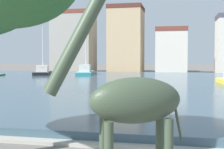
% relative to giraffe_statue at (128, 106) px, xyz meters
% --- Properties ---
extents(harbor_water, '(89.87, 46.70, 0.41)m').
position_rel_giraffe_statue_xyz_m(harbor_water, '(-4.57, 28.62, -1.99)').
color(harbor_water, '#3D5666').
rests_on(harbor_water, ground).
extents(quay_edge_coping, '(89.87, 0.50, 0.12)m').
position_rel_giraffe_statue_xyz_m(quay_edge_coping, '(-4.57, 5.01, -2.14)').
color(quay_edge_coping, '#ADA89E').
rests_on(quay_edge_coping, ground).
extents(giraffe_statue, '(2.34, 1.42, 4.31)m').
position_rel_giraffe_statue_xyz_m(giraffe_statue, '(0.00, 0.00, 0.00)').
color(giraffe_statue, '#3D4C38').
rests_on(giraffe_statue, ground).
extents(sailboat_black, '(4.27, 7.17, 7.90)m').
position_rel_giraffe_statue_xyz_m(sailboat_black, '(-19.76, 40.22, -1.58)').
color(sailboat_black, black).
rests_on(sailboat_black, ground).
extents(sailboat_teal, '(3.88, 9.01, 8.39)m').
position_rel_giraffe_statue_xyz_m(sailboat_teal, '(-13.53, 42.59, -1.57)').
color(sailboat_teal, teal).
rests_on(sailboat_teal, ground).
extents(townhouse_wide_warehouse, '(8.45, 6.60, 12.65)m').
position_rel_giraffe_statue_xyz_m(townhouse_wide_warehouse, '(-20.48, 57.16, 4.14)').
color(townhouse_wide_warehouse, gray).
rests_on(townhouse_wide_warehouse, ground).
extents(townhouse_end_terrace, '(6.65, 7.53, 13.23)m').
position_rel_giraffe_statue_xyz_m(townhouse_end_terrace, '(-9.31, 56.71, 4.43)').
color(townhouse_end_terrace, tan).
rests_on(townhouse_end_terrace, ground).
extents(townhouse_narrow_midrow, '(5.80, 7.70, 8.63)m').
position_rel_giraffe_statue_xyz_m(townhouse_narrow_midrow, '(-0.34, 55.32, 2.13)').
color(townhouse_narrow_midrow, beige).
rests_on(townhouse_narrow_midrow, ground).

